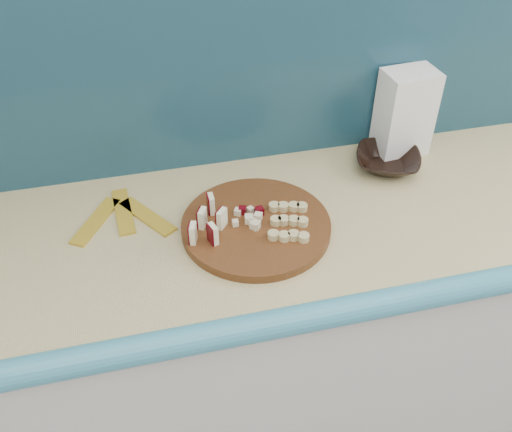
{
  "coord_description": "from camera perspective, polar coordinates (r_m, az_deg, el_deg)",
  "views": [
    {
      "loc": [
        -0.24,
        0.5,
        1.8
      ],
      "look_at": [
        -0.0,
        1.48,
        0.95
      ],
      "focal_mm": 40.0,
      "sensor_mm": 36.0,
      "label": 1
    }
  ],
  "objects": [
    {
      "name": "kitchen_counter",
      "position": [
        1.7,
        3.31,
        -12.02
      ],
      "size": [
        2.2,
        0.63,
        0.91
      ],
      "color": "silver",
      "rests_on": "ground"
    },
    {
      "name": "apple_wedges",
      "position": [
        1.3,
        -4.84,
        -0.53
      ],
      "size": [
        0.09,
        0.14,
        0.05
      ],
      "color": "#F7F1C6",
      "rests_on": "cutting_board"
    },
    {
      "name": "backsplash",
      "position": [
        1.47,
        1.14,
        14.36
      ],
      "size": [
        2.2,
        0.02,
        0.5
      ],
      "primitive_type": "cube",
      "color": "teal",
      "rests_on": "kitchen_counter"
    },
    {
      "name": "cutting_board",
      "position": [
        1.33,
        -0.0,
        -1.02
      ],
      "size": [
        0.43,
        0.43,
        0.02
      ],
      "primitive_type": "cylinder",
      "rotation": [
        0.0,
        0.0,
        -0.28
      ],
      "color": "#44270E",
      "rests_on": "kitchen_counter"
    },
    {
      "name": "apple_chunks",
      "position": [
        1.32,
        -0.95,
        -0.37
      ],
      "size": [
        0.05,
        0.06,
        0.02
      ],
      "color": "#EFE6BF",
      "rests_on": "cutting_board"
    },
    {
      "name": "flour_bag",
      "position": [
        1.6,
        14.66,
        10.0
      ],
      "size": [
        0.15,
        0.11,
        0.24
      ],
      "primitive_type": "cube",
      "rotation": [
        0.0,
        0.0,
        0.08
      ],
      "color": "white",
      "rests_on": "kitchen_counter"
    },
    {
      "name": "brown_bowl",
      "position": [
        1.57,
        13.03,
        5.38
      ],
      "size": [
        0.22,
        0.22,
        0.04
      ],
      "primitive_type": "imported",
      "rotation": [
        0.0,
        0.0,
        -0.4
      ],
      "color": "black",
      "rests_on": "kitchen_counter"
    },
    {
      "name": "banana_slices",
      "position": [
        1.32,
        3.26,
        -0.49
      ],
      "size": [
        0.12,
        0.14,
        0.02
      ],
      "color": "#CBBA7C",
      "rests_on": "cutting_board"
    },
    {
      "name": "banana_peel",
      "position": [
        1.41,
        -13.23,
        -0.02
      ],
      "size": [
        0.25,
        0.21,
        0.01
      ],
      "rotation": [
        0.0,
        0.0,
        -0.11
      ],
      "color": "yellow",
      "rests_on": "kitchen_counter"
    }
  ]
}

